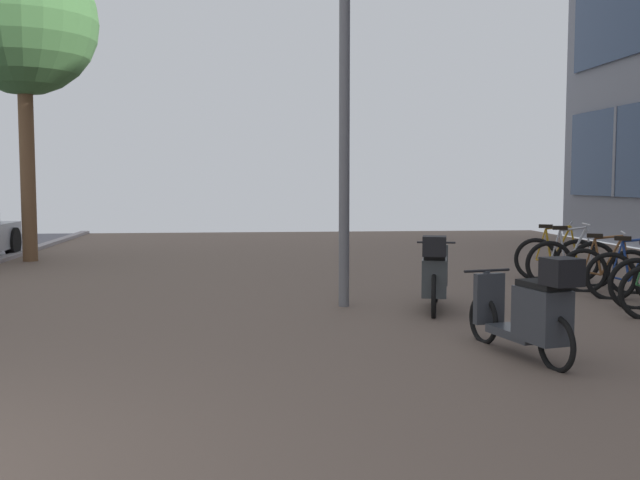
% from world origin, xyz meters
% --- Properties ---
extents(bicycle_rack_06, '(1.22, 0.65, 0.96)m').
position_xyz_m(bicycle_rack_06, '(7.96, 6.06, 0.34)').
color(bicycle_rack_06, black).
rests_on(bicycle_rack_06, ground).
extents(bicycle_rack_07, '(1.26, 0.58, 0.95)m').
position_xyz_m(bicycle_rack_07, '(7.91, 6.78, 0.33)').
color(bicycle_rack_07, black).
rests_on(bicycle_rack_07, ground).
extents(bicycle_rack_08, '(1.39, 0.47, 1.03)m').
position_xyz_m(bicycle_rack_08, '(7.69, 7.50, 0.36)').
color(bicycle_rack_08, black).
rests_on(bicycle_rack_08, ground).
extents(bicycle_rack_09, '(1.26, 0.72, 1.00)m').
position_xyz_m(bicycle_rack_09, '(7.76, 8.22, 0.35)').
color(bicycle_rack_09, black).
rests_on(bicycle_rack_09, ground).
extents(scooter_near, '(0.75, 1.72, 1.02)m').
position_xyz_m(scooter_near, '(4.99, 5.52, 0.46)').
color(scooter_near, black).
rests_on(scooter_near, ground).
extents(scooter_mid, '(0.70, 1.68, 1.02)m').
position_xyz_m(scooter_mid, '(5.23, 2.92, 0.46)').
color(scooter_mid, black).
rests_on(scooter_mid, ground).
extents(lamp_post, '(0.20, 0.52, 6.38)m').
position_xyz_m(lamp_post, '(3.89, 6.01, 3.52)').
color(lamp_post, slate).
rests_on(lamp_post, ground).
extents(street_tree, '(2.96, 2.96, 6.33)m').
position_xyz_m(street_tree, '(-1.82, 12.03, 4.81)').
color(street_tree, brown).
rests_on(street_tree, ground).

